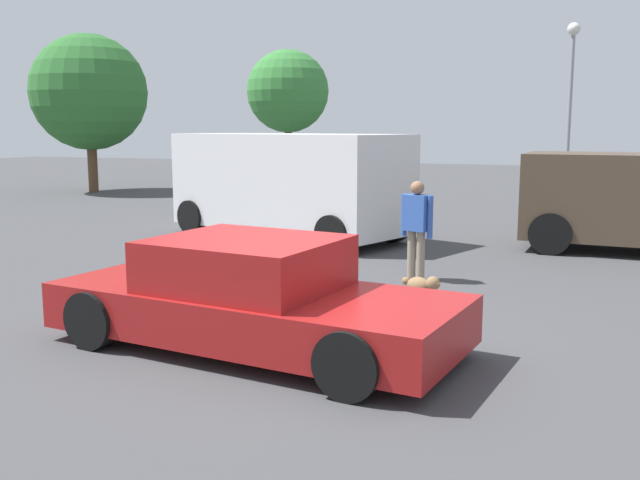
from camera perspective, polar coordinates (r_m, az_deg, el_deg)
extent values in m
plane|color=#424244|center=(7.99, -2.72, -8.36)|extent=(80.00, 80.00, 0.00)
cube|color=maroon|center=(7.78, -5.25, -5.72)|extent=(4.71, 2.39, 0.50)
cube|color=maroon|center=(7.72, -5.93, -1.86)|extent=(2.10, 1.90, 0.54)
cube|color=slate|center=(7.26, -0.07, -2.50)|extent=(0.27, 1.53, 0.46)
cube|color=slate|center=(8.25, -11.08, -1.27)|extent=(0.27, 1.53, 0.46)
cylinder|color=black|center=(7.85, 7.83, -6.32)|extent=(0.66, 0.30, 0.64)
cylinder|color=black|center=(6.35, 2.30, -9.97)|extent=(0.66, 0.30, 0.64)
cylinder|color=black|center=(9.37, -10.28, -3.87)|extent=(0.66, 0.30, 0.64)
cylinder|color=black|center=(8.15, -17.82, -6.11)|extent=(0.66, 0.30, 0.64)
ellipsoid|color=olive|center=(9.90, 7.92, -3.65)|extent=(0.42, 0.36, 0.24)
sphere|color=olive|center=(9.75, 9.04, -3.46)|extent=(0.20, 0.20, 0.20)
sphere|color=olive|center=(9.72, 9.37, -3.55)|extent=(0.09, 0.09, 0.09)
cylinder|color=olive|center=(9.92, 8.66, -4.62)|extent=(0.06, 0.06, 0.13)
cylinder|color=olive|center=(9.82, 8.21, -4.76)|extent=(0.06, 0.06, 0.13)
cylinder|color=olive|center=(10.05, 7.59, -4.42)|extent=(0.06, 0.06, 0.13)
cylinder|color=olive|center=(9.94, 7.14, -4.56)|extent=(0.06, 0.06, 0.13)
sphere|color=olive|center=(10.01, 6.90, -3.27)|extent=(0.11, 0.11, 0.11)
cube|color=white|center=(15.44, -2.56, 4.74)|extent=(5.75, 3.78, 2.03)
cube|color=slate|center=(13.74, 5.53, 6.04)|extent=(0.65, 1.67, 0.81)
cylinder|color=black|center=(14.98, 5.88, 1.28)|extent=(0.80, 0.49, 0.76)
cylinder|color=black|center=(13.43, 1.06, 0.43)|extent=(0.80, 0.49, 0.76)
cylinder|color=black|center=(17.68, -5.27, 2.47)|extent=(0.80, 0.49, 0.76)
cylinder|color=black|center=(16.39, -10.23, 1.84)|extent=(0.80, 0.49, 0.76)
cylinder|color=black|center=(15.94, 18.71, 1.38)|extent=(0.81, 0.30, 0.80)
cylinder|color=black|center=(14.11, 17.98, 0.49)|extent=(0.81, 0.30, 0.80)
cylinder|color=gray|center=(11.20, 8.07, -1.30)|extent=(0.13, 0.13, 0.79)
cylinder|color=gray|center=(11.29, 7.34, -1.20)|extent=(0.13, 0.13, 0.79)
cube|color=#3359B2|center=(11.15, 7.78, 2.18)|extent=(0.46, 0.36, 0.56)
cylinder|color=#3359B2|center=(11.03, 8.81, 1.82)|extent=(0.09, 0.09, 0.66)
cylinder|color=#3359B2|center=(11.29, 6.75, 2.03)|extent=(0.09, 0.09, 0.66)
sphere|color=#936B4C|center=(11.11, 7.82, 4.16)|extent=(0.21, 0.21, 0.21)
cylinder|color=gray|center=(26.93, 19.35, 9.43)|extent=(0.14, 0.14, 5.62)
sphere|color=silver|center=(27.14, 19.69, 15.64)|extent=(0.44, 0.44, 0.44)
cylinder|color=brown|center=(34.87, -2.56, 7.25)|extent=(0.36, 0.36, 2.63)
sphere|color=#387F38|center=(34.89, -2.60, 11.84)|extent=(3.94, 3.94, 3.94)
cylinder|color=brown|center=(27.78, -17.77, 5.81)|extent=(0.35, 0.35, 2.08)
sphere|color=#2D6B2D|center=(27.78, -18.03, 11.20)|extent=(4.20, 4.20, 4.20)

